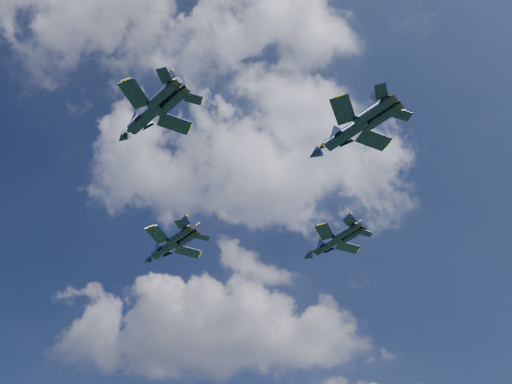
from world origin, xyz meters
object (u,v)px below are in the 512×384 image
object	(u,v)px
jet_lead	(164,249)
jet_slot	(344,135)
jet_right	(327,245)
jet_left	(144,119)

from	to	relation	value
jet_lead	jet_slot	size ratio (longest dim) A/B	0.96
jet_right	jet_slot	world-z (taller)	jet_right
jet_right	jet_left	bearing A→B (deg)	-177.67
jet_left	jet_right	xyz separation A→B (m)	(28.39, 33.72, 0.83)
jet_lead	jet_right	world-z (taller)	jet_right
jet_left	jet_lead	bearing A→B (deg)	45.30
jet_lead	jet_left	bearing A→B (deg)	-134.16
jet_right	jet_slot	bearing A→B (deg)	-135.22
jet_right	jet_slot	xyz separation A→B (m)	(1.22, -29.78, -2.18)
jet_left	jet_slot	xyz separation A→B (m)	(29.61, 3.93, -1.36)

